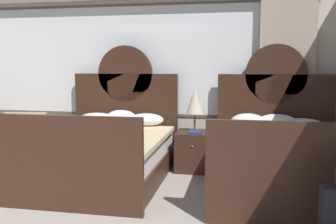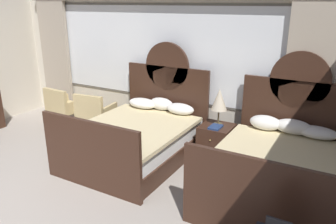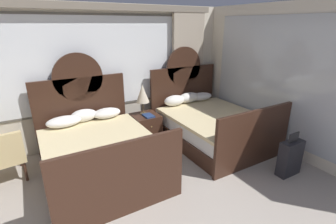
{
  "view_description": "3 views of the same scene",
  "coord_description": "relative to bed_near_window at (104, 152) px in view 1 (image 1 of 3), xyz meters",
  "views": [
    {
      "loc": [
        2.0,
        -1.7,
        1.54
      ],
      "look_at": [
        1.1,
        3.08,
        0.92
      ],
      "focal_mm": 38.99,
      "sensor_mm": 36.0,
      "label": 1
    },
    {
      "loc": [
        3.24,
        -1.35,
        2.55
      ],
      "look_at": [
        1.04,
        2.53,
        1.05
      ],
      "focal_mm": 35.42,
      "sensor_mm": 36.0,
      "label": 2
    },
    {
      "loc": [
        -0.56,
        -0.75,
        2.34
      ],
      "look_at": [
        1.54,
        2.86,
        0.83
      ],
      "focal_mm": 26.28,
      "sensor_mm": 36.0,
      "label": 3
    }
  ],
  "objects": [
    {
      "name": "wall_back_window",
      "position": [
        -0.25,
        1.19,
        1.06
      ],
      "size": [
        6.98,
        0.22,
        2.7
      ],
      "color": "beige",
      "rests_on": "ground_plane"
    },
    {
      "name": "bed_near_window",
      "position": [
        0.0,
        0.0,
        0.0
      ],
      "size": [
        1.69,
        2.21,
        1.85
      ],
      "color": "#382116",
      "rests_on": "ground_plane"
    },
    {
      "name": "bed_near_mirror",
      "position": [
        2.31,
        0.0,
        0.0
      ],
      "size": [
        1.69,
        2.21,
        1.85
      ],
      "color": "#382116",
      "rests_on": "ground_plane"
    },
    {
      "name": "nightstand_between_beds",
      "position": [
        1.16,
        0.66,
        -0.09
      ],
      "size": [
        0.53,
        0.55,
        0.58
      ],
      "color": "#382116",
      "rests_on": "ground_plane"
    },
    {
      "name": "table_lamp_on_nightstand",
      "position": [
        1.15,
        0.74,
        0.63
      ],
      "size": [
        0.27,
        0.27,
        0.62
      ],
      "color": "brown",
      "rests_on": "nightstand_between_beds"
    },
    {
      "name": "book_on_nightstand",
      "position": [
        1.17,
        0.56,
        0.22
      ],
      "size": [
        0.18,
        0.26,
        0.03
      ],
      "color": "navy",
      "rests_on": "nightstand_between_beds"
    },
    {
      "name": "armchair_by_window_left",
      "position": [
        -1.36,
        0.48,
        0.09
      ],
      "size": [
        0.71,
        0.71,
        0.85
      ],
      "color": "tan",
      "rests_on": "ground_plane"
    }
  ]
}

